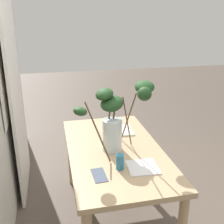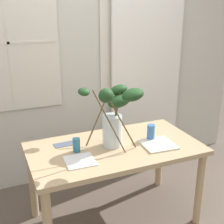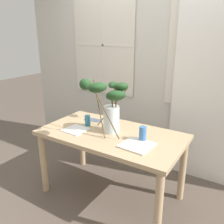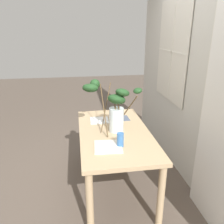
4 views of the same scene
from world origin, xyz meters
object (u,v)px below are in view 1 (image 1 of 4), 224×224
(drinking_glass_blue_right, at_px, (107,126))
(plate_square_right, at_px, (119,130))
(drinking_glass_blue_left, at_px, (120,162))
(dining_table, at_px, (114,159))
(vase_with_branches, at_px, (116,117))
(plate_square_left, at_px, (142,167))

(drinking_glass_blue_right, distance_m, plate_square_right, 0.14)
(drinking_glass_blue_left, bearing_deg, dining_table, -6.04)
(dining_table, relative_size, vase_with_branches, 1.99)
(plate_square_left, xyz_separation_m, plate_square_right, (0.72, 0.01, 0.00))
(vase_with_branches, height_order, plate_square_left, vase_with_branches)
(vase_with_branches, bearing_deg, plate_square_left, -160.41)
(drinking_glass_blue_right, distance_m, plate_square_left, 0.73)
(dining_table, height_order, drinking_glass_blue_left, drinking_glass_blue_left)
(vase_with_branches, xyz_separation_m, plate_square_right, (0.37, -0.11, -0.29))
(plate_square_right, bearing_deg, vase_with_branches, 162.91)
(dining_table, xyz_separation_m, plate_square_right, (0.36, -0.13, 0.11))
(drinking_glass_blue_left, bearing_deg, plate_square_right, -13.03)
(vase_with_branches, xyz_separation_m, drinking_glass_blue_left, (-0.33, 0.05, -0.24))
(dining_table, distance_m, vase_with_branches, 0.40)
(drinking_glass_blue_left, relative_size, drinking_glass_blue_right, 0.83)
(dining_table, distance_m, drinking_glass_blue_left, 0.37)
(dining_table, height_order, plate_square_left, plate_square_left)
(vase_with_branches, xyz_separation_m, drinking_glass_blue_right, (0.36, 0.01, -0.23))
(dining_table, bearing_deg, plate_square_left, -158.92)
(dining_table, relative_size, drinking_glass_blue_right, 10.27)
(dining_table, xyz_separation_m, vase_with_branches, (-0.01, -0.01, 0.40))
(vase_with_branches, bearing_deg, drinking_glass_blue_right, 1.57)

